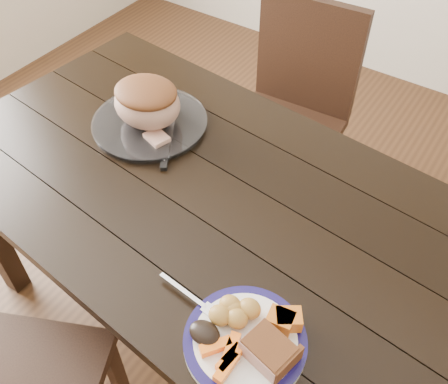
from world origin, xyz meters
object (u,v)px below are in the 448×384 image
Objects in this scene: dinner_plate at (245,341)px; serving_platter at (150,124)px; fork at (194,299)px; chair_far at (292,107)px; dining_table at (205,210)px; pork_slice at (269,351)px; roast_joint at (147,104)px; carving_knife at (167,147)px.

dinner_plate is 0.76× the size of serving_platter.
chair_far is at bearing 111.03° from fork.
pork_slice reaches higher than dining_table.
dinner_plate is (0.34, -0.32, 0.10)m from dining_table.
carving_knife is at bearing -25.29° from roast_joint.
carving_knife is at bearing -25.29° from serving_platter.
serving_platter is 1.24× the size of carving_knife.
serving_platter is 1.97× the size of fork.
roast_joint reaches higher than dinner_plate.
carving_knife is at bearing 145.62° from pork_slice.
carving_knife is (0.11, -0.05, -0.08)m from roast_joint.
dining_table is 4.79× the size of serving_platter.
serving_platter is (-0.30, 0.13, 0.10)m from dining_table.
chair_far is at bearing 72.14° from serving_platter.
fork is at bearing -57.97° from dining_table.
carving_knife is (0.11, -0.05, -0.00)m from serving_platter.
roast_joint is at bearing 144.90° from dinner_plate.
serving_platter reaches higher than carving_knife.
fork is at bearing 13.16° from carving_knife.
fork is at bearing 173.56° from dinner_plate.
dinner_plate is at bearing -1.18° from fork.
serving_platter is at bearing 143.90° from fork.
fork is (-0.21, 0.02, -0.02)m from pork_slice.
serving_platter is at bearing 146.95° from pork_slice.
dinner_plate is 0.15m from fork.
chair_far reaches higher than dining_table.
carving_knife is at bearing 78.65° from chair_far.
chair_far is 5.21× the size of fork.
chair_far is 1.21m from pork_slice.
roast_joint reaches higher than dining_table.
roast_joint is at bearing 157.23° from dining_table.
fork is at bearing -41.36° from serving_platter.
pork_slice is at bearing 23.75° from carving_knife.
fork is 0.63× the size of carving_knife.
carving_knife is at bearing 140.29° from fork.
pork_slice reaches higher than serving_platter.
chair_far reaches higher than fork.
pork_slice is 0.35× the size of carving_knife.
dining_table is at bearing 93.99° from chair_far.
chair_far is at bearing 97.94° from dining_table.
dining_table is 0.76m from chair_far.
carving_knife is (-0.19, 0.07, 0.10)m from dining_table.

